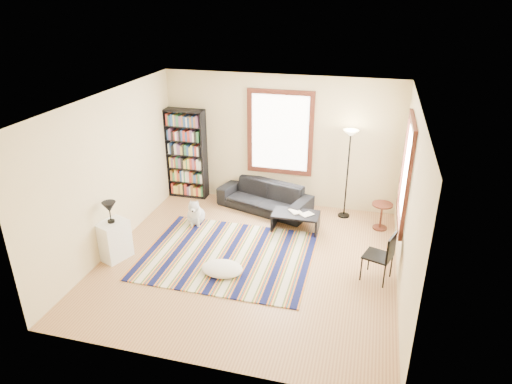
% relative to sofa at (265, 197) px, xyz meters
% --- Properties ---
extents(floor, '(5.00, 5.00, 0.10)m').
position_rel_sofa_xyz_m(floor, '(0.22, -2.05, -0.34)').
color(floor, '#AE824F').
rests_on(floor, ground).
extents(ceiling, '(5.00, 5.00, 0.10)m').
position_rel_sofa_xyz_m(ceiling, '(0.22, -2.05, 2.56)').
color(ceiling, white).
rests_on(ceiling, floor).
extents(wall_back, '(5.00, 0.10, 2.80)m').
position_rel_sofa_xyz_m(wall_back, '(0.22, 0.50, 1.11)').
color(wall_back, beige).
rests_on(wall_back, floor).
extents(wall_front, '(5.00, 0.10, 2.80)m').
position_rel_sofa_xyz_m(wall_front, '(0.22, -4.60, 1.11)').
color(wall_front, beige).
rests_on(wall_front, floor).
extents(wall_left, '(0.10, 5.00, 2.80)m').
position_rel_sofa_xyz_m(wall_left, '(-2.33, -2.05, 1.11)').
color(wall_left, beige).
rests_on(wall_left, floor).
extents(wall_right, '(0.10, 5.00, 2.80)m').
position_rel_sofa_xyz_m(wall_right, '(2.77, -2.05, 1.11)').
color(wall_right, beige).
rests_on(wall_right, floor).
extents(window_back, '(1.20, 0.06, 1.60)m').
position_rel_sofa_xyz_m(window_back, '(0.22, 0.42, 1.31)').
color(window_back, white).
rests_on(window_back, wall_back).
extents(window_right, '(0.06, 1.20, 1.60)m').
position_rel_sofa_xyz_m(window_right, '(2.69, -1.25, 1.31)').
color(window_right, white).
rests_on(window_right, wall_right).
extents(rug, '(2.95, 2.36, 0.02)m').
position_rel_sofa_xyz_m(rug, '(-0.18, -1.99, -0.28)').
color(rug, '#0B103A').
rests_on(rug, floor).
extents(sofa, '(2.13, 1.33, 0.58)m').
position_rel_sofa_xyz_m(sofa, '(0.00, 0.00, 0.00)').
color(sofa, black).
rests_on(sofa, floor).
extents(bookshelf, '(0.90, 0.30, 2.00)m').
position_rel_sofa_xyz_m(bookshelf, '(-1.86, 0.27, 0.71)').
color(bookshelf, black).
rests_on(bookshelf, floor).
extents(coffee_table, '(1.02, 0.78, 0.36)m').
position_rel_sofa_xyz_m(coffee_table, '(0.81, -0.74, -0.11)').
color(coffee_table, black).
rests_on(coffee_table, floor).
extents(book_a, '(0.32, 0.31, 0.02)m').
position_rel_sofa_xyz_m(book_a, '(0.71, -0.74, 0.08)').
color(book_a, beige).
rests_on(book_a, coffee_table).
extents(book_b, '(0.29, 0.30, 0.02)m').
position_rel_sofa_xyz_m(book_b, '(0.96, -0.69, 0.08)').
color(book_b, beige).
rests_on(book_b, coffee_table).
extents(floor_cushion, '(0.86, 0.76, 0.18)m').
position_rel_sofa_xyz_m(floor_cushion, '(-0.11, -2.53, -0.20)').
color(floor_cushion, silver).
rests_on(floor_cushion, floor).
extents(floor_lamp, '(0.39, 0.39, 1.86)m').
position_rel_sofa_xyz_m(floor_lamp, '(1.68, 0.10, 0.64)').
color(floor_lamp, black).
rests_on(floor_lamp, floor).
extents(side_table, '(0.45, 0.45, 0.54)m').
position_rel_sofa_xyz_m(side_table, '(2.42, -0.26, -0.02)').
color(side_table, '#441711').
rests_on(side_table, floor).
extents(folding_chair, '(0.52, 0.51, 0.86)m').
position_rel_sofa_xyz_m(folding_chair, '(2.37, -2.04, 0.14)').
color(folding_chair, black).
rests_on(folding_chair, floor).
extents(white_cabinet, '(0.53, 0.60, 0.70)m').
position_rel_sofa_xyz_m(white_cabinet, '(-2.08, -2.54, 0.06)').
color(white_cabinet, white).
rests_on(white_cabinet, floor).
extents(table_lamp, '(0.32, 0.32, 0.38)m').
position_rel_sofa_xyz_m(table_lamp, '(-2.08, -2.54, 0.60)').
color(table_lamp, black).
rests_on(table_lamp, white_cabinet).
extents(dog, '(0.52, 0.64, 0.56)m').
position_rel_sofa_xyz_m(dog, '(-1.18, -0.98, -0.01)').
color(dog, silver).
rests_on(dog, floor).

